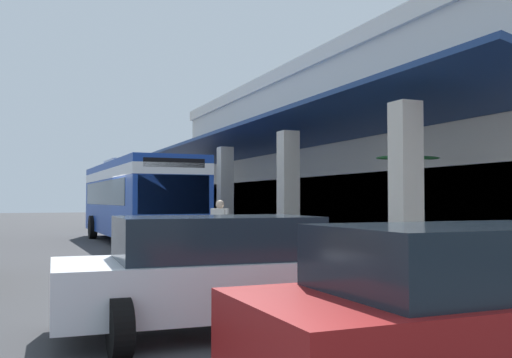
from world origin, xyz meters
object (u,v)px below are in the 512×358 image
pedestrian (220,228)px  parked_sedan_white (226,272)px  potted_palm (409,234)px  transit_bus (137,196)px  parked_sedan_red (484,309)px

pedestrian → parked_sedan_white: bearing=-18.4°
pedestrian → potted_palm: (2.54, 4.16, -0.11)m
transit_bus → pedestrian: transit_bus is taller
parked_sedan_red → potted_palm: potted_palm is taller
potted_palm → parked_sedan_white: bearing=-53.8°
potted_palm → pedestrian: bearing=-121.4°
transit_bus → parked_sedan_red: (18.89, -0.67, -1.10)m
parked_sedan_white → pedestrian: bearing=161.6°
parked_sedan_white → potted_palm: 8.22m
transit_bus → pedestrian: 8.31m
parked_sedan_white → parked_sedan_red: same height
transit_bus → potted_palm: (10.78, 4.78, -1.02)m
transit_bus → parked_sedan_white: (15.64, -1.85, -1.10)m
transit_bus → potted_palm: 11.84m
parked_sedan_red → pedestrian: size_ratio=2.63×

